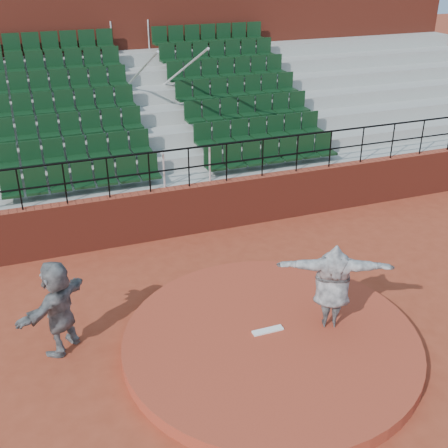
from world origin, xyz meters
The scene contains 9 objects.
ground centered at (0.00, 0.00, 0.00)m, with size 90.00×90.00×0.00m, color #933721.
pitchers_mound centered at (0.00, 0.00, 0.12)m, with size 5.50×5.50×0.25m, color #A03924.
pitching_rubber centered at (0.00, 0.15, 0.27)m, with size 0.60×0.15×0.03m, color white.
boundary_wall centered at (0.00, 5.00, 0.65)m, with size 24.00×0.30×1.30m, color maroon.
wall_railing centered at (0.00, 5.00, 2.03)m, with size 24.04×0.05×1.03m.
seating_deck centered at (0.00, 8.64, 1.45)m, with size 24.00×5.97×4.63m.
press_box_facade centered at (0.00, 12.60, 3.55)m, with size 24.00×3.00×7.10m, color maroon.
pitcher centered at (1.19, -0.04, 1.11)m, with size 2.11×0.57×1.72m, color black.
fielder centered at (-3.62, 1.32, 0.92)m, with size 1.70×0.54×1.84m, color black.
Camera 1 is at (-3.75, -7.54, 6.75)m, focal length 45.00 mm.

